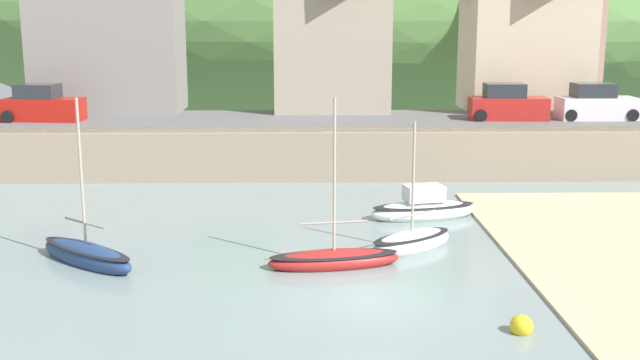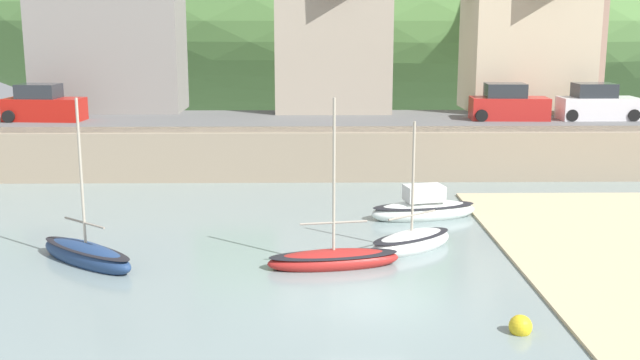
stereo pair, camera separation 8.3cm
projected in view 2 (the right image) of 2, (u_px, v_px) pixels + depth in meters
quay_seawall at (340, 149)px, 38.38m from camera, size 48.00×9.40×2.40m
hillside_backdrop at (362, 20)px, 74.03m from camera, size 80.00×44.00×21.66m
waterfront_building_left at (107, 15)px, 44.34m from camera, size 8.73×4.39×10.93m
waterfront_building_centre at (333, 29)px, 44.71m from camera, size 6.90×5.19×9.29m
waterfront_building_right at (527, 29)px, 44.89m from camera, size 7.17×5.60×9.25m
sailboat_white_hull at (334, 259)px, 24.45m from camera, size 4.39×1.87×5.55m
rowboat_small_beached at (86, 254)px, 24.74m from camera, size 4.04×3.56×5.56m
fishing_boat_green at (411, 242)px, 26.19m from camera, size 3.46×2.98×4.63m
dinghy_open_wooden at (424, 209)px, 30.38m from camera, size 4.47×2.25×1.52m
parked_car_near_slipway at (43, 106)px, 40.88m from camera, size 4.25×2.09×1.95m
parked_car_by_wall at (508, 105)px, 41.27m from camera, size 4.18×1.89×1.95m
parked_car_end_of_row at (597, 105)px, 41.34m from camera, size 4.12×1.82×1.95m
mooring_buoy at (520, 326)px, 19.29m from camera, size 0.59×0.59×0.59m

